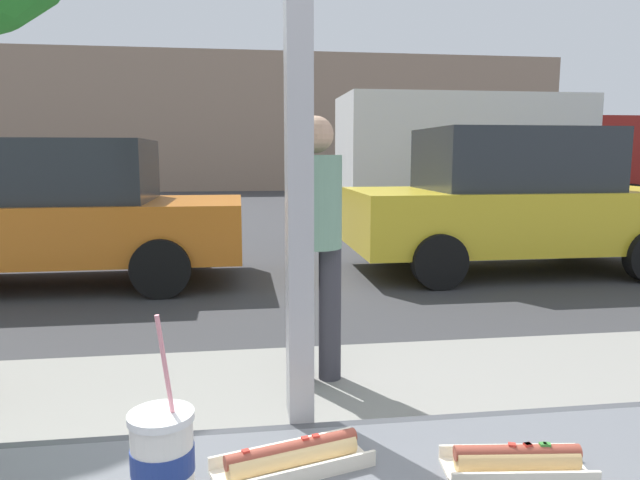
{
  "coord_description": "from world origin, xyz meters",
  "views": [
    {
      "loc": [
        -0.12,
        -1.05,
        1.52
      ],
      "look_at": [
        0.45,
        2.97,
        0.92
      ],
      "focal_mm": 32.3,
      "sensor_mm": 36.0,
      "label": 1
    }
  ],
  "objects_px": {
    "soda_cup_right": "(163,458)",
    "box_truck": "(492,153)",
    "parked_car_orange": "(46,212)",
    "hotdog_tray_near": "(293,457)",
    "parked_car_yellow": "(513,201)",
    "pedestrian": "(315,232)",
    "hotdog_tray_far": "(517,461)"
  },
  "relations": [
    {
      "from": "soda_cup_right",
      "to": "box_truck",
      "type": "bearing_deg",
      "value": 63.44
    },
    {
      "from": "parked_car_orange",
      "to": "hotdog_tray_near",
      "type": "bearing_deg",
      "value": -69.25
    },
    {
      "from": "hotdog_tray_near",
      "to": "box_truck",
      "type": "distance_m",
      "value": 12.85
    },
    {
      "from": "soda_cup_right",
      "to": "parked_car_yellow",
      "type": "height_order",
      "value": "parked_car_yellow"
    },
    {
      "from": "parked_car_yellow",
      "to": "pedestrian",
      "type": "xyz_separation_m",
      "value": [
        -3.08,
        -3.64,
        0.13
      ]
    },
    {
      "from": "hotdog_tray_near",
      "to": "pedestrian",
      "type": "height_order",
      "value": "pedestrian"
    },
    {
      "from": "parked_car_orange",
      "to": "hotdog_tray_far",
      "type": "bearing_deg",
      "value": -66.47
    },
    {
      "from": "pedestrian",
      "to": "hotdog_tray_near",
      "type": "bearing_deg",
      "value": -98.42
    },
    {
      "from": "box_truck",
      "to": "parked_car_orange",
      "type": "bearing_deg",
      "value": -145.75
    },
    {
      "from": "soda_cup_right",
      "to": "parked_car_orange",
      "type": "bearing_deg",
      "value": 108.83
    },
    {
      "from": "soda_cup_right",
      "to": "parked_car_orange",
      "type": "xyz_separation_m",
      "value": [
        -2.12,
        6.22,
        -0.21
      ]
    },
    {
      "from": "hotdog_tray_far",
      "to": "box_truck",
      "type": "relative_size",
      "value": 0.04
    },
    {
      "from": "soda_cup_right",
      "to": "parked_car_yellow",
      "type": "xyz_separation_m",
      "value": [
        3.66,
        6.22,
        -0.14
      ]
    },
    {
      "from": "parked_car_orange",
      "to": "pedestrian",
      "type": "xyz_separation_m",
      "value": [
        2.7,
        -3.64,
        0.2
      ]
    },
    {
      "from": "parked_car_orange",
      "to": "soda_cup_right",
      "type": "bearing_deg",
      "value": -71.17
    },
    {
      "from": "soda_cup_right",
      "to": "hotdog_tray_near",
      "type": "height_order",
      "value": "soda_cup_right"
    },
    {
      "from": "box_truck",
      "to": "pedestrian",
      "type": "distance_m",
      "value": 10.46
    },
    {
      "from": "hotdog_tray_near",
      "to": "parked_car_yellow",
      "type": "distance_m",
      "value": 7.05
    },
    {
      "from": "hotdog_tray_far",
      "to": "parked_car_yellow",
      "type": "height_order",
      "value": "parked_car_yellow"
    },
    {
      "from": "parked_car_orange",
      "to": "parked_car_yellow",
      "type": "xyz_separation_m",
      "value": [
        5.78,
        -0.0,
        0.06
      ]
    },
    {
      "from": "pedestrian",
      "to": "parked_car_yellow",
      "type": "bearing_deg",
      "value": 49.75
    },
    {
      "from": "soda_cup_right",
      "to": "parked_car_orange",
      "type": "height_order",
      "value": "parked_car_orange"
    },
    {
      "from": "parked_car_yellow",
      "to": "hotdog_tray_near",
      "type": "bearing_deg",
      "value": -119.31
    },
    {
      "from": "soda_cup_right",
      "to": "parked_car_yellow",
      "type": "distance_m",
      "value": 7.22
    },
    {
      "from": "pedestrian",
      "to": "hotdog_tray_far",
      "type": "bearing_deg",
      "value": -89.88
    },
    {
      "from": "soda_cup_right",
      "to": "pedestrian",
      "type": "distance_m",
      "value": 2.65
    },
    {
      "from": "hotdog_tray_near",
      "to": "parked_car_yellow",
      "type": "relative_size",
      "value": 0.07
    },
    {
      "from": "parked_car_yellow",
      "to": "soda_cup_right",
      "type": "bearing_deg",
      "value": -120.45
    },
    {
      "from": "hotdog_tray_near",
      "to": "parked_car_orange",
      "type": "xyz_separation_m",
      "value": [
        -2.33,
        6.15,
        -0.15
      ]
    },
    {
      "from": "hotdog_tray_near",
      "to": "hotdog_tray_far",
      "type": "bearing_deg",
      "value": -9.89
    },
    {
      "from": "hotdog_tray_near",
      "to": "pedestrian",
      "type": "distance_m",
      "value": 2.54
    },
    {
      "from": "soda_cup_right",
      "to": "pedestrian",
      "type": "height_order",
      "value": "pedestrian"
    }
  ]
}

